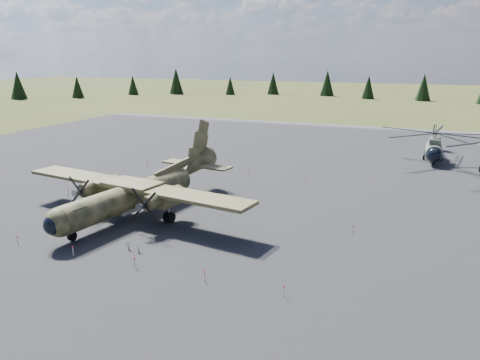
% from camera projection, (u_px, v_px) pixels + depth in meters
% --- Properties ---
extents(ground, '(500.00, 500.00, 0.00)m').
position_uv_depth(ground, '(193.00, 212.00, 49.00)').
color(ground, '#505224').
rests_on(ground, ground).
extents(apron, '(120.00, 120.00, 0.04)m').
position_uv_depth(apron, '(231.00, 188.00, 57.96)').
color(apron, '#515155').
rests_on(apron, ground).
extents(transport_plane, '(27.47, 24.77, 9.04)m').
position_uv_depth(transport_plane, '(139.00, 189.00, 48.02)').
color(transport_plane, '#323A1F').
rests_on(transport_plane, ground).
extents(helicopter_near, '(18.59, 21.72, 4.64)m').
position_uv_depth(helicopter_near, '(435.00, 141.00, 71.55)').
color(helicopter_near, gray).
rests_on(helicopter_near, ground).
extents(info_placard_left, '(0.48, 0.25, 0.72)m').
position_uv_depth(info_placard_left, '(138.00, 247.00, 39.00)').
color(info_placard_left, gray).
rests_on(info_placard_left, ground).
extents(info_placard_right, '(0.47, 0.23, 0.71)m').
position_uv_depth(info_placard_right, '(128.00, 245.00, 39.48)').
color(info_placard_right, gray).
rests_on(info_placard_right, ground).
extents(barrier_fence, '(33.12, 29.62, 0.85)m').
position_uv_depth(barrier_fence, '(189.00, 208.00, 48.97)').
color(barrier_fence, silver).
rests_on(barrier_fence, ground).
extents(treeline, '(313.39, 308.75, 10.99)m').
position_uv_depth(treeline, '(277.00, 166.00, 48.18)').
color(treeline, black).
rests_on(treeline, ground).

